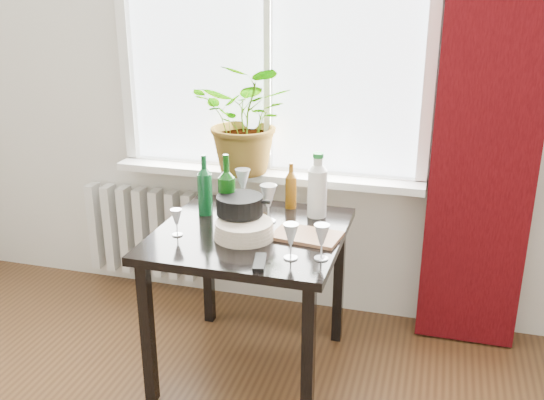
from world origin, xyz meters
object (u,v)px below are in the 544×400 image
(wine_bottle_right, at_px, (227,190))
(wineglass_front_left, at_px, (177,222))
(cleaning_bottle, at_px, (317,184))
(bottle_amber, at_px, (291,186))
(potted_plant, at_px, (248,119))
(wine_bottle_left, at_px, (205,185))
(wineglass_back_center, at_px, (268,203))
(tv_remote, at_px, (260,262))
(cutting_board, at_px, (307,236))
(wineglass_far_right, at_px, (322,242))
(wineglass_back_left, at_px, (243,186))
(plate_stack, at_px, (244,230))
(wineglass_front_right, at_px, (291,241))
(fondue_pot, at_px, (240,213))
(radiator, at_px, (150,232))
(table, at_px, (250,249))

(wine_bottle_right, distance_m, wineglass_front_left, 0.28)
(cleaning_bottle, bearing_deg, bottle_amber, 152.17)
(potted_plant, xyz_separation_m, wine_bottle_left, (-0.10, -0.40, -0.25))
(wineglass_back_center, relative_size, tv_remote, 1.24)
(cutting_board, bearing_deg, cleaning_bottle, 92.51)
(wineglass_far_right, height_order, wineglass_front_left, wineglass_far_right)
(wineglass_back_left, xyz_separation_m, cutting_board, (0.42, -0.35, -0.09))
(wineglass_back_center, xyz_separation_m, wineglass_front_left, (-0.35, -0.27, -0.03))
(plate_stack, distance_m, tv_remote, 0.29)
(potted_plant, distance_m, wine_bottle_right, 0.55)
(wineglass_front_right, height_order, wineglass_back_center, wineglass_back_center)
(wineglass_back_center, distance_m, fondue_pot, 0.17)
(wineglass_back_center, bearing_deg, radiator, 151.05)
(radiator, relative_size, wineglass_front_right, 5.09)
(cleaning_bottle, xyz_separation_m, wineglass_back_left, (-0.41, 0.08, -0.07))
(table, relative_size, fondue_pot, 3.46)
(bottle_amber, distance_m, wineglass_back_left, 0.26)
(cleaning_bottle, bearing_deg, cutting_board, -87.49)
(tv_remote, bearing_deg, cleaning_bottle, 67.20)
(potted_plant, distance_m, wineglass_back_center, 0.56)
(table, xyz_separation_m, plate_stack, (-0.00, -0.08, 0.13))
(wineglass_front_left, height_order, fondue_pot, fondue_pot)
(tv_remote, bearing_deg, potted_plant, 98.45)
(table, xyz_separation_m, fondue_pot, (-0.05, -0.01, 0.18))
(wineglass_back_center, bearing_deg, tv_remote, -78.24)
(fondue_pot, bearing_deg, radiator, 162.95)
(wine_bottle_left, bearing_deg, radiator, 139.82)
(bottle_amber, relative_size, wineglass_front_right, 1.51)
(wineglass_front_left, height_order, tv_remote, wineglass_front_left)
(table, xyz_separation_m, bottle_amber, (0.11, 0.35, 0.21))
(wineglass_far_right, distance_m, tv_remote, 0.27)
(wineglass_back_left, bearing_deg, radiator, 157.92)
(plate_stack, relative_size, tv_remote, 1.79)
(table, height_order, wine_bottle_right, wine_bottle_right)
(radiator, height_order, cutting_board, cutting_board)
(potted_plant, xyz_separation_m, wineglass_back_center, (0.23, -0.41, -0.31))
(wineglass_front_left, bearing_deg, wine_bottle_right, 47.36)
(cleaning_bottle, distance_m, wineglass_far_right, 0.50)
(wineglass_front_left, height_order, plate_stack, wineglass_front_left)
(table, bearing_deg, tv_remote, -65.81)
(radiator, height_order, bottle_amber, bottle_amber)
(wineglass_front_right, distance_m, fondue_pot, 0.38)
(wineglass_back_left, bearing_deg, plate_stack, -70.91)
(fondue_pot, height_order, cutting_board, fondue_pot)
(bottle_amber, bearing_deg, wineglass_back_center, -104.57)
(wine_bottle_right, distance_m, cleaning_bottle, 0.44)
(radiator, distance_m, wineglass_back_left, 0.88)
(bottle_amber, distance_m, cutting_board, 0.40)
(wineglass_front_right, bearing_deg, plate_stack, 148.24)
(wineglass_back_left, bearing_deg, wineglass_front_right, -55.43)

